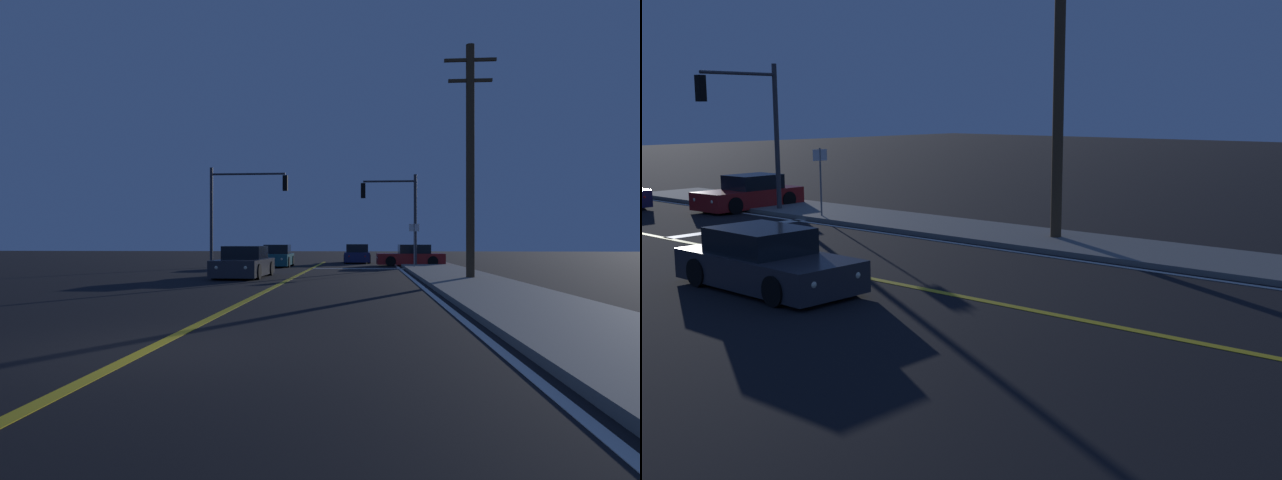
# 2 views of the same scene
# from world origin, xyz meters

# --- Properties ---
(ground_plane) EXTENTS (160.00, 160.00, 0.00)m
(ground_plane) POSITION_xyz_m (0.00, 0.00, 0.00)
(ground_plane) COLOR black
(sidewalk_right) EXTENTS (3.20, 45.71, 0.15)m
(sidewalk_right) POSITION_xyz_m (6.82, 12.70, 0.07)
(sidewalk_right) COLOR slate
(sidewalk_right) RESTS_ON ground
(lane_line_center) EXTENTS (0.20, 43.18, 0.01)m
(lane_line_center) POSITION_xyz_m (0.00, 12.70, 0.01)
(lane_line_center) COLOR gold
(lane_line_center) RESTS_ON ground
(lane_line_edge_right) EXTENTS (0.16, 43.18, 0.01)m
(lane_line_edge_right) POSITION_xyz_m (4.97, 12.70, 0.01)
(lane_line_edge_right) COLOR silver
(lane_line_edge_right) RESTS_ON ground
(stop_bar) EXTENTS (5.22, 0.50, 0.01)m
(stop_bar) POSITION_xyz_m (2.61, 23.90, 0.01)
(stop_bar) COLOR silver
(stop_bar) RESTS_ON ground
(car_side_waiting_navy) EXTENTS (1.89, 4.45, 1.34)m
(car_side_waiting_navy) POSITION_xyz_m (2.46, 32.77, 0.58)
(car_side_waiting_navy) COLOR navy
(car_side_waiting_navy) RESTS_ON ground
(car_mid_block_charcoal) EXTENTS (2.01, 4.59, 1.34)m
(car_mid_block_charcoal) POSITION_xyz_m (-2.13, 16.03, 0.58)
(car_mid_block_charcoal) COLOR #2D2D33
(car_mid_block_charcoal) RESTS_ON ground
(car_far_approaching_red) EXTENTS (4.23, 2.00, 1.34)m
(car_far_approaching_red) POSITION_xyz_m (5.90, 27.89, 0.58)
(car_far_approaching_red) COLOR maroon
(car_far_approaching_red) RESTS_ON ground
(car_distant_tail_teal) EXTENTS (1.91, 4.21, 1.34)m
(car_distant_tail_teal) POSITION_xyz_m (-2.35, 26.37, 0.58)
(car_distant_tail_teal) COLOR #195960
(car_distant_tail_teal) RESTS_ON ground
(traffic_signal_near_right) EXTENTS (3.34, 0.28, 5.55)m
(traffic_signal_near_right) POSITION_xyz_m (4.83, 26.20, 3.67)
(traffic_signal_near_right) COLOR #38383D
(traffic_signal_near_right) RESTS_ON ground
(traffic_signal_far_left) EXTENTS (4.63, 0.28, 5.90)m
(traffic_signal_far_left) POSITION_xyz_m (-4.36, 24.80, 3.98)
(traffic_signal_far_left) COLOR #38383D
(traffic_signal_far_left) RESTS_ON ground
(utility_pole_right) EXTENTS (1.99, 0.32, 9.19)m
(utility_pole_right) POSITION_xyz_m (7.12, 14.44, 4.78)
(utility_pole_right) COLOR #4C3823
(utility_pole_right) RESTS_ON ground
(street_sign_corner) EXTENTS (0.56, 0.11, 2.55)m
(street_sign_corner) POSITION_xyz_m (5.72, 23.40, 1.71)
(street_sign_corner) COLOR slate
(street_sign_corner) RESTS_ON ground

